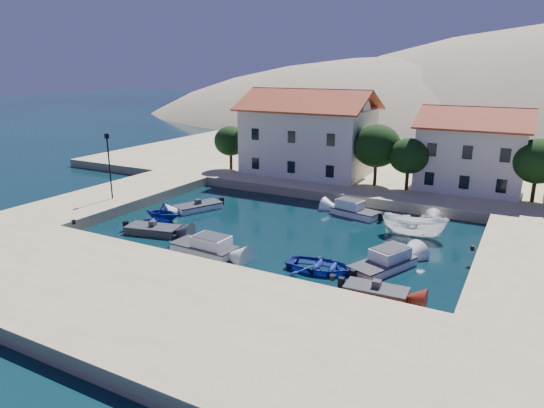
{
  "coord_description": "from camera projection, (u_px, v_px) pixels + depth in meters",
  "views": [
    {
      "loc": [
        17.49,
        -24.13,
        13.27
      ],
      "look_at": [
        -1.39,
        10.54,
        2.0
      ],
      "focal_mm": 32.0,
      "sensor_mm": 36.0,
      "label": 1
    }
  ],
  "objects": [
    {
      "name": "ground",
      "position": [
        214.0,
        274.0,
        32.06
      ],
      "size": [
        400.0,
        400.0,
        0.0
      ],
      "primitive_type": "plane",
      "color": "black",
      "rests_on": "ground"
    },
    {
      "name": "quay_south",
      "position": [
        152.0,
        305.0,
        26.86
      ],
      "size": [
        52.0,
        12.0,
        1.0
      ],
      "primitive_type": "cube",
      "color": "tan",
      "rests_on": "ground"
    },
    {
      "name": "quay_west",
      "position": [
        117.0,
        197.0,
        49.11
      ],
      "size": [
        8.0,
        20.0,
        1.0
      ],
      "primitive_type": "cube",
      "color": "tan",
      "rests_on": "ground"
    },
    {
      "name": "quay_north",
      "position": [
        395.0,
        168.0,
        63.1
      ],
      "size": [
        80.0,
        36.0,
        1.0
      ],
      "primitive_type": "cube",
      "color": "tan",
      "rests_on": "ground"
    },
    {
      "name": "hills",
      "position": [
        538.0,
        204.0,
        133.4
      ],
      "size": [
        254.0,
        176.0,
        99.0
      ],
      "color": "tan",
      "rests_on": "ground"
    },
    {
      "name": "building_left",
      "position": [
        309.0,
        131.0,
        56.84
      ],
      "size": [
        14.7,
        9.45,
        9.7
      ],
      "color": "silver",
      "rests_on": "quay_north"
    },
    {
      "name": "building_mid",
      "position": [
        473.0,
        148.0,
        49.6
      ],
      "size": [
        10.5,
        8.4,
        8.3
      ],
      "color": "silver",
      "rests_on": "quay_north"
    },
    {
      "name": "trees",
      "position": [
        391.0,
        150.0,
        50.16
      ],
      "size": [
        37.3,
        5.3,
        6.45
      ],
      "color": "#382314",
      "rests_on": "quay_north"
    },
    {
      "name": "lamppost",
      "position": [
        109.0,
        160.0,
        45.56
      ],
      "size": [
        0.35,
        0.25,
        6.22
      ],
      "color": "black",
      "rests_on": "quay_west"
    },
    {
      "name": "bollards",
      "position": [
        279.0,
        247.0,
        33.73
      ],
      "size": [
        29.36,
        9.56,
        0.3
      ],
      "color": "black",
      "rests_on": "ground"
    },
    {
      "name": "motorboat_grey_sw",
      "position": [
        153.0,
        230.0,
        39.82
      ],
      "size": [
        4.68,
        2.83,
        1.25
      ],
      "rotation": [
        0.0,
        0.0,
        0.22
      ],
      "color": "#37373C",
      "rests_on": "ground"
    },
    {
      "name": "cabin_cruiser_south",
      "position": [
        204.0,
        247.0,
        35.63
      ],
      "size": [
        5.12,
        2.41,
        1.6
      ],
      "rotation": [
        0.0,
        0.0,
        -0.06
      ],
      "color": "white",
      "rests_on": "ground"
    },
    {
      "name": "rowboat_south",
      "position": [
        321.0,
        271.0,
        32.6
      ],
      "size": [
        5.05,
        3.82,
        0.99
      ],
      "primitive_type": "imported",
      "rotation": [
        0.0,
        0.0,
        1.66
      ],
      "color": "navy",
      "rests_on": "ground"
    },
    {
      "name": "motorboat_red_se",
      "position": [
        376.0,
        292.0,
        28.85
      ],
      "size": [
        3.79,
        1.85,
        1.25
      ],
      "rotation": [
        0.0,
        0.0,
        0.05
      ],
      "color": "maroon",
      "rests_on": "ground"
    },
    {
      "name": "cabin_cruiser_east",
      "position": [
        383.0,
        263.0,
        32.61
      ],
      "size": [
        3.85,
        5.46,
        1.6
      ],
      "rotation": [
        0.0,
        0.0,
        1.17
      ],
      "color": "white",
      "rests_on": "ground"
    },
    {
      "name": "boat_east",
      "position": [
        413.0,
        237.0,
        39.11
      ],
      "size": [
        5.28,
        2.17,
        2.01
      ],
      "primitive_type": "imported",
      "rotation": [
        0.0,
        0.0,
        1.61
      ],
      "color": "white",
      "rests_on": "ground"
    },
    {
      "name": "motorboat_white_ne",
      "position": [
        428.0,
        225.0,
        41.05
      ],
      "size": [
        1.75,
        3.57,
        1.25
      ],
      "rotation": [
        0.0,
        0.0,
        1.6
      ],
      "color": "white",
      "rests_on": "ground"
    },
    {
      "name": "rowboat_west",
      "position": [
        163.0,
        220.0,
        43.21
      ],
      "size": [
        3.67,
        3.23,
        1.83
      ],
      "primitive_type": "imported",
      "rotation": [
        0.0,
        0.0,
        -1.5
      ],
      "color": "navy",
      "rests_on": "ground"
    },
    {
      "name": "motorboat_white_west",
      "position": [
        198.0,
        207.0,
        46.28
      ],
      "size": [
        3.63,
        4.85,
        1.25
      ],
      "rotation": [
        0.0,
        0.0,
        -2.0
      ],
      "color": "white",
      "rests_on": "ground"
    },
    {
      "name": "cabin_cruiser_north",
      "position": [
        355.0,
        211.0,
        44.39
      ],
      "size": [
        4.82,
        2.9,
        1.6
      ],
      "rotation": [
        0.0,
        0.0,
        2.9
      ],
      "color": "white",
      "rests_on": "ground"
    }
  ]
}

